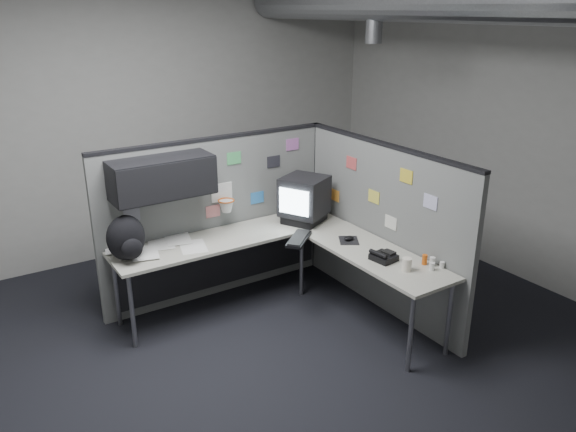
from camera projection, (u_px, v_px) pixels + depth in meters
room at (357, 99)px, 4.44m from camera, size 5.62×5.62×3.22m
partition_back at (204, 205)px, 5.38m from camera, size 2.44×0.42×1.63m
partition_right at (381, 227)px, 5.33m from camera, size 0.07×2.23×1.63m
desk at (269, 251)px, 5.30m from camera, size 2.31×2.11×0.73m
monitor at (304, 199)px, 5.63m from camera, size 0.55×0.55×0.47m
keyboard at (299, 239)px, 5.24m from camera, size 0.41×0.38×0.04m
mouse at (349, 239)px, 5.23m from camera, size 0.26×0.27×0.05m
phone at (383, 257)px, 4.82m from camera, size 0.20×0.22×0.09m
bottles at (431, 263)px, 4.70m from camera, size 0.14×0.17×0.09m
cup at (407, 264)px, 4.62m from camera, size 0.11×0.11×0.11m
papers at (155, 246)px, 5.09m from camera, size 0.88×0.71×0.02m
backpack at (126, 239)px, 4.77m from camera, size 0.39×0.38×0.40m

